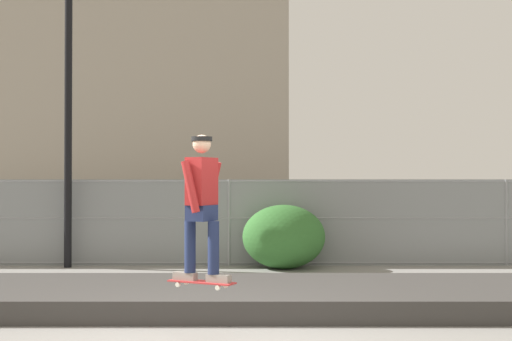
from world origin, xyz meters
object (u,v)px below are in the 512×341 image
skateboard (202,282)px  skater (203,199)px  shrub_left (285,237)px  parked_car_mid (379,218)px  street_lamp (69,46)px  parked_car_near (139,219)px

skateboard → skater: skater is taller
skateboard → shrub_left: (1.19, 6.42, -0.02)m
parked_car_mid → shrub_left: (-2.59, -3.61, -0.17)m
street_lamp → parked_car_near: (0.95, 3.12, -3.83)m
parked_car_near → skater: bearing=-76.2°
street_lamp → parked_car_near: size_ratio=1.73×
skateboard → parked_car_near: 10.07m
skateboard → street_lamp: street_lamp is taller
skateboard → parked_car_near: size_ratio=0.18×
parked_car_mid → skateboard: bearing=-110.7°
skateboard → skater: 0.95m
skateboard → parked_car_mid: 10.72m
street_lamp → parked_car_near: 5.03m
parked_car_near → street_lamp: bearing=-106.9°
parked_car_near → parked_car_mid: size_ratio=0.97×
skateboard → parked_car_mid: parked_car_mid is taller
parked_car_near → parked_car_mid: (6.18, 0.25, 0.00)m
street_lamp → parked_car_mid: 8.76m
parked_car_near → shrub_left: (3.59, -3.36, -0.17)m
parked_car_near → shrub_left: size_ratio=2.57×
skater → parked_car_mid: skater is taller
skater → street_lamp: (-3.35, 6.66, 3.03)m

